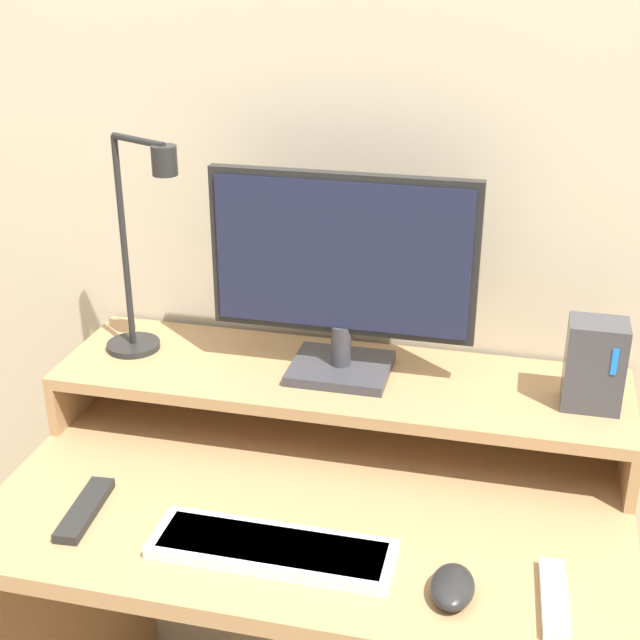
{
  "coord_description": "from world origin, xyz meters",
  "views": [
    {
      "loc": [
        0.3,
        -0.89,
        1.63
      ],
      "look_at": [
        -0.0,
        0.36,
        1.06
      ],
      "focal_mm": 50.0,
      "sensor_mm": 36.0,
      "label": 1
    }
  ],
  "objects_px": {
    "router_dock": "(594,365)",
    "keyboard": "(272,548)",
    "monitor": "(340,270)",
    "remote_secondary": "(554,599)",
    "remote_control": "(85,510)",
    "mouse": "(452,587)",
    "desk_lamp": "(141,259)"
  },
  "relations": [
    {
      "from": "monitor",
      "to": "remote_secondary",
      "type": "bearing_deg",
      "value": -44.87
    },
    {
      "from": "router_dock",
      "to": "keyboard",
      "type": "height_order",
      "value": "router_dock"
    },
    {
      "from": "mouse",
      "to": "remote_secondary",
      "type": "relative_size",
      "value": 0.61
    },
    {
      "from": "desk_lamp",
      "to": "mouse",
      "type": "distance_m",
      "value": 0.79
    },
    {
      "from": "mouse",
      "to": "remote_control",
      "type": "xyz_separation_m",
      "value": [
        -0.59,
        0.05,
        -0.01
      ]
    },
    {
      "from": "remote_control",
      "to": "monitor",
      "type": "bearing_deg",
      "value": 46.37
    },
    {
      "from": "monitor",
      "to": "keyboard",
      "type": "height_order",
      "value": "monitor"
    },
    {
      "from": "monitor",
      "to": "remote_secondary",
      "type": "relative_size",
      "value": 2.96
    },
    {
      "from": "keyboard",
      "to": "remote_secondary",
      "type": "relative_size",
      "value": 2.34
    },
    {
      "from": "remote_secondary",
      "to": "mouse",
      "type": "bearing_deg",
      "value": -172.32
    },
    {
      "from": "mouse",
      "to": "monitor",
      "type": "bearing_deg",
      "value": 121.71
    },
    {
      "from": "remote_secondary",
      "to": "monitor",
      "type": "bearing_deg",
      "value": 135.13
    },
    {
      "from": "keyboard",
      "to": "monitor",
      "type": "bearing_deg",
      "value": 87.28
    },
    {
      "from": "remote_secondary",
      "to": "desk_lamp",
      "type": "bearing_deg",
      "value": 153.56
    },
    {
      "from": "keyboard",
      "to": "remote_control",
      "type": "distance_m",
      "value": 0.32
    },
    {
      "from": "monitor",
      "to": "remote_control",
      "type": "distance_m",
      "value": 0.58
    },
    {
      "from": "monitor",
      "to": "desk_lamp",
      "type": "xyz_separation_m",
      "value": [
        -0.37,
        -0.01,
        -0.01
      ]
    },
    {
      "from": "monitor",
      "to": "mouse",
      "type": "relative_size",
      "value": 4.9
    },
    {
      "from": "keyboard",
      "to": "remote_control",
      "type": "xyz_separation_m",
      "value": [
        -0.32,
        0.03,
        -0.0
      ]
    },
    {
      "from": "mouse",
      "to": "remote_control",
      "type": "height_order",
      "value": "mouse"
    },
    {
      "from": "desk_lamp",
      "to": "router_dock",
      "type": "height_order",
      "value": "desk_lamp"
    },
    {
      "from": "desk_lamp",
      "to": "keyboard",
      "type": "bearing_deg",
      "value": -46.5
    },
    {
      "from": "monitor",
      "to": "remote_control",
      "type": "height_order",
      "value": "monitor"
    },
    {
      "from": "desk_lamp",
      "to": "remote_secondary",
      "type": "xyz_separation_m",
      "value": [
        0.76,
        -0.38,
        -0.3
      ]
    },
    {
      "from": "desk_lamp",
      "to": "keyboard",
      "type": "relative_size",
      "value": 1.13
    },
    {
      "from": "keyboard",
      "to": "remote_secondary",
      "type": "distance_m",
      "value": 0.41
    },
    {
      "from": "mouse",
      "to": "remote_control",
      "type": "relative_size",
      "value": 0.58
    },
    {
      "from": "monitor",
      "to": "remote_control",
      "type": "relative_size",
      "value": 2.86
    },
    {
      "from": "router_dock",
      "to": "remote_secondary",
      "type": "xyz_separation_m",
      "value": [
        -0.05,
        -0.37,
        -0.19
      ]
    },
    {
      "from": "remote_control",
      "to": "remote_secondary",
      "type": "relative_size",
      "value": 1.04
    },
    {
      "from": "router_dock",
      "to": "remote_secondary",
      "type": "height_order",
      "value": "router_dock"
    },
    {
      "from": "desk_lamp",
      "to": "remote_control",
      "type": "bearing_deg",
      "value": -85.25
    }
  ]
}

